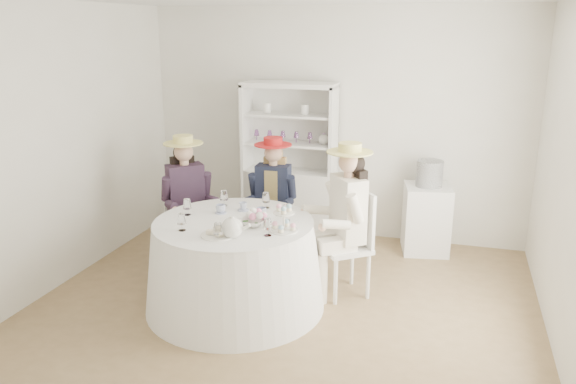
# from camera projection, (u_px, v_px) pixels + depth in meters

# --- Properties ---
(ground) EXTENTS (4.50, 4.50, 0.00)m
(ground) POSITION_uv_depth(u_px,v_px,m) (285.00, 304.00, 5.18)
(ground) COLOR brown
(ground) RESTS_ON ground
(wall_back) EXTENTS (4.50, 0.00, 4.50)m
(wall_back) POSITION_uv_depth(u_px,v_px,m) (334.00, 124.00, 6.63)
(wall_back) COLOR silver
(wall_back) RESTS_ON ground
(wall_front) EXTENTS (4.50, 0.00, 4.50)m
(wall_front) POSITION_uv_depth(u_px,v_px,m) (173.00, 245.00, 2.96)
(wall_front) COLOR silver
(wall_front) RESTS_ON ground
(wall_left) EXTENTS (0.00, 4.50, 4.50)m
(wall_left) POSITION_uv_depth(u_px,v_px,m) (62.00, 146.00, 5.42)
(wall_left) COLOR silver
(wall_left) RESTS_ON ground
(wall_right) EXTENTS (0.00, 4.50, 4.50)m
(wall_right) POSITION_uv_depth(u_px,v_px,m) (573.00, 182.00, 4.17)
(wall_right) COLOR silver
(wall_right) RESTS_ON ground
(tea_table) EXTENTS (1.62, 1.62, 0.81)m
(tea_table) POSITION_uv_depth(u_px,v_px,m) (235.00, 264.00, 5.04)
(tea_table) COLOR white
(tea_table) RESTS_ON ground
(hutch) EXTENTS (1.20, 0.68, 1.85)m
(hutch) POSITION_uv_depth(u_px,v_px,m) (290.00, 183.00, 6.74)
(hutch) COLOR silver
(hutch) RESTS_ON ground
(side_table) EXTENTS (0.57, 0.57, 0.77)m
(side_table) POSITION_uv_depth(u_px,v_px,m) (426.00, 219.00, 6.30)
(side_table) COLOR silver
(side_table) RESTS_ON ground
(hatbox) EXTENTS (0.34, 0.34, 0.29)m
(hatbox) POSITION_uv_depth(u_px,v_px,m) (429.00, 173.00, 6.15)
(hatbox) COLOR black
(hatbox) RESTS_ON side_table
(guest_left) EXTENTS (0.59, 0.60, 1.41)m
(guest_left) POSITION_uv_depth(u_px,v_px,m) (187.00, 195.00, 5.76)
(guest_left) COLOR silver
(guest_left) RESTS_ON ground
(guest_mid) EXTENTS (0.50, 0.52, 1.37)m
(guest_mid) POSITION_uv_depth(u_px,v_px,m) (273.00, 194.00, 5.88)
(guest_mid) COLOR silver
(guest_mid) RESTS_ON ground
(guest_right) EXTENTS (0.63, 0.60, 1.47)m
(guest_right) POSITION_uv_depth(u_px,v_px,m) (345.00, 212.00, 5.14)
(guest_right) COLOR silver
(guest_right) RESTS_ON ground
(spare_chair) EXTENTS (0.48, 0.48, 0.87)m
(spare_chair) POSITION_uv_depth(u_px,v_px,m) (261.00, 205.00, 6.53)
(spare_chair) COLOR silver
(spare_chair) RESTS_ON ground
(teacup_a) EXTENTS (0.12, 0.12, 0.07)m
(teacup_a) POSITION_uv_depth(u_px,v_px,m) (221.00, 209.00, 5.13)
(teacup_a) COLOR white
(teacup_a) RESTS_ON tea_table
(teacup_b) EXTENTS (0.08, 0.08, 0.07)m
(teacup_b) POSITION_uv_depth(u_px,v_px,m) (243.00, 207.00, 5.21)
(teacup_b) COLOR white
(teacup_b) RESTS_ON tea_table
(teacup_c) EXTENTS (0.11, 0.11, 0.07)m
(teacup_c) POSITION_uv_depth(u_px,v_px,m) (261.00, 212.00, 5.05)
(teacup_c) COLOR white
(teacup_c) RESTS_ON tea_table
(flower_bowl) EXTENTS (0.25, 0.25, 0.05)m
(flower_bowl) POSITION_uv_depth(u_px,v_px,m) (253.00, 223.00, 4.80)
(flower_bowl) COLOR white
(flower_bowl) RESTS_ON tea_table
(flower_arrangement) EXTENTS (0.17, 0.17, 0.06)m
(flower_arrangement) POSITION_uv_depth(u_px,v_px,m) (256.00, 216.00, 4.82)
(flower_arrangement) COLOR pink
(flower_arrangement) RESTS_ON tea_table
(table_teapot) EXTENTS (0.25, 0.18, 0.19)m
(table_teapot) POSITION_uv_depth(u_px,v_px,m) (232.00, 228.00, 4.54)
(table_teapot) COLOR white
(table_teapot) RESTS_ON tea_table
(sandwich_plate) EXTENTS (0.29, 0.29, 0.06)m
(sandwich_plate) POSITION_uv_depth(u_px,v_px,m) (218.00, 234.00, 4.59)
(sandwich_plate) COLOR white
(sandwich_plate) RESTS_ON tea_table
(cupcake_stand) EXTENTS (0.24, 0.24, 0.22)m
(cupcake_stand) POSITION_uv_depth(u_px,v_px,m) (284.00, 222.00, 4.68)
(cupcake_stand) COLOR white
(cupcake_stand) RESTS_ON tea_table
(stemware_set) EXTENTS (0.99, 0.99, 0.15)m
(stemware_set) POSITION_uv_depth(u_px,v_px,m) (233.00, 213.00, 4.91)
(stemware_set) COLOR white
(stemware_set) RESTS_ON tea_table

